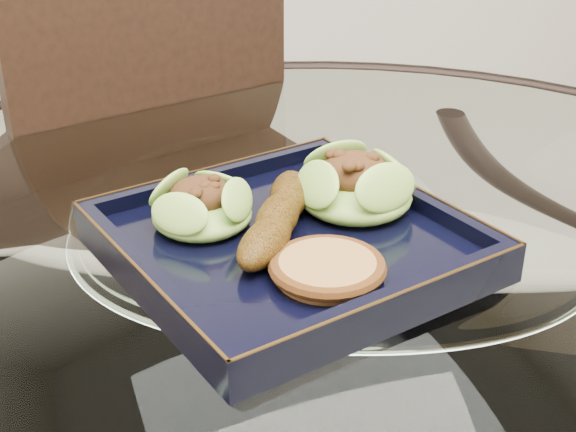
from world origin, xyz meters
name	(u,v)px	position (x,y,z in m)	size (l,w,h in m)	color
dining_table	(327,405)	(0.00, 0.00, 0.60)	(1.13, 1.13, 0.77)	white
dining_chair	(208,305)	(-0.03, 0.33, 0.51)	(0.48, 0.48, 0.92)	black
navy_plate	(288,248)	(-0.04, 0.01, 0.77)	(0.27, 0.27, 0.02)	black
lettuce_wrap_left	(202,209)	(-0.10, 0.05, 0.80)	(0.09, 0.09, 0.03)	#5E962B
lettuce_wrap_right	(356,189)	(0.04, 0.04, 0.80)	(0.10, 0.10, 0.04)	#66A12E
roasted_plantain	(278,217)	(-0.04, 0.02, 0.80)	(0.16, 0.03, 0.03)	#5C3909
crumb_patty	(327,269)	(-0.03, -0.06, 0.79)	(0.08, 0.08, 0.01)	#BF7D3F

